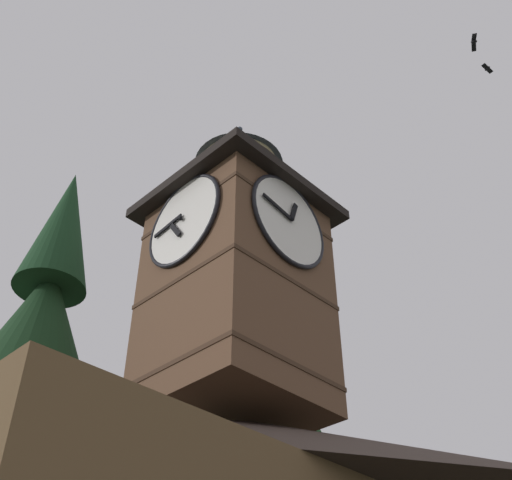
# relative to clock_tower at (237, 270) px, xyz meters

# --- Properties ---
(clock_tower) EXTENTS (3.94, 3.94, 8.57)m
(clock_tower) POSITION_rel_clock_tower_xyz_m (0.00, 0.00, 0.00)
(clock_tower) COLOR brown
(clock_tower) RESTS_ON building_main
(flying_bird_high) EXTENTS (0.60, 0.44, 0.13)m
(flying_bird_high) POSITION_rel_clock_tower_xyz_m (-4.22, 5.52, 7.69)
(flying_bird_high) COLOR black
(flying_bird_low) EXTENTS (0.48, 0.19, 0.10)m
(flying_bird_low) POSITION_rel_clock_tower_xyz_m (-5.90, 5.17, 8.33)
(flying_bird_low) COLOR black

